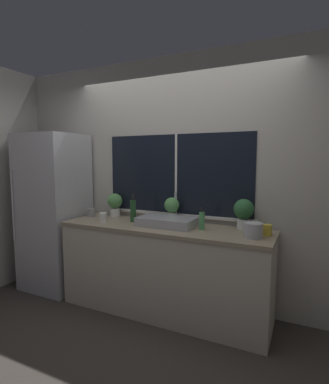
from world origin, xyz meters
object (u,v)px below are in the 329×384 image
at_px(potted_plant_left, 115,203).
at_px(refrigerator, 54,212).
at_px(mug_green, 256,227).
at_px(mug_grey, 91,213).
at_px(soap_bottle, 202,220).
at_px(kettle, 253,230).
at_px(potted_plant_center, 172,207).
at_px(potted_plant_right, 244,211).
at_px(sink, 167,221).
at_px(mug_white, 103,217).
at_px(mug_yellow, 267,230).
at_px(bottle_tall, 133,210).

bearing_deg(potted_plant_left, refrigerator, -162.62).
height_order(mug_green, mug_grey, mug_green).
xyz_separation_m(refrigerator, potted_plant_left, (0.74, 0.23, 0.13)).
height_order(soap_bottle, mug_green, soap_bottle).
xyz_separation_m(potted_plant_left, kettle, (1.65, -0.29, -0.09)).
bearing_deg(potted_plant_center, potted_plant_left, 180.00).
relative_size(refrigerator, kettle, 11.51).
xyz_separation_m(potted_plant_right, kettle, (0.14, -0.29, -0.10)).
relative_size(refrigerator, sink, 3.26).
bearing_deg(mug_white, potted_plant_right, 13.00).
bearing_deg(potted_plant_center, mug_yellow, -9.38).
relative_size(sink, kettle, 3.53).
distance_m(soap_bottle, mug_green, 0.50).
relative_size(potted_plant_left, bottle_tall, 0.90).
height_order(potted_plant_left, mug_white, potted_plant_left).
bearing_deg(soap_bottle, kettle, -10.42).
height_order(sink, mug_green, sink).
bearing_deg(mug_green, kettle, -88.51).
bearing_deg(bottle_tall, potted_plant_center, 25.47).
xyz_separation_m(refrigerator, mug_white, (0.81, -0.10, 0.02)).
bearing_deg(potted_plant_right, potted_plant_center, -180.00).
bearing_deg(soap_bottle, mug_white, -173.10).
bearing_deg(mug_green, potted_plant_right, 144.13).
xyz_separation_m(potted_plant_left, mug_white, (0.07, -0.33, -0.11)).
distance_m(potted_plant_left, kettle, 1.68).
height_order(refrigerator, sink, refrigerator).
relative_size(soap_bottle, bottle_tall, 0.72).
bearing_deg(soap_bottle, mug_green, 11.76).
xyz_separation_m(refrigerator, sink, (1.52, 0.04, 0.01)).
xyz_separation_m(refrigerator, mug_green, (2.39, 0.13, 0.02)).
xyz_separation_m(mug_grey, mug_white, (0.32, -0.20, 0.00)).
relative_size(bottle_tall, mug_grey, 3.29).
bearing_deg(sink, mug_yellow, 1.46).
height_order(potted_plant_center, soap_bottle, potted_plant_center).
height_order(sink, bottle_tall, sink).
distance_m(potted_plant_left, mug_yellow, 1.76).
distance_m(sink, mug_green, 0.87).
height_order(soap_bottle, mug_yellow, soap_bottle).
bearing_deg(mug_grey, potted_plant_left, 27.79).
bearing_deg(kettle, potted_plant_left, 169.96).
distance_m(refrigerator, potted_plant_center, 1.51).
distance_m(refrigerator, mug_green, 2.39).
height_order(refrigerator, mug_green, refrigerator).
height_order(refrigerator, potted_plant_right, refrigerator).
relative_size(refrigerator, mug_yellow, 19.02).
distance_m(sink, mug_white, 0.72).
relative_size(mug_grey, kettle, 0.56).
bearing_deg(potted_plant_right, mug_white, -167.00).
height_order(potted_plant_right, soap_bottle, potted_plant_right).
height_order(mug_white, kettle, kettle).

